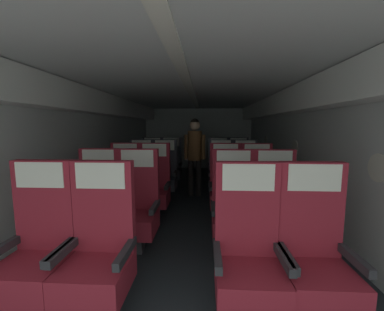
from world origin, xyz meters
name	(u,v)px	position (x,y,z in m)	size (l,w,h in m)	color
ground	(191,206)	(0.00, 3.95, -0.01)	(3.86, 8.30, 0.02)	#23282D
fuselage_shell	(192,122)	(0.00, 4.23, 1.52)	(3.74, 7.95, 2.08)	silver
seat_a_left_window	(38,251)	(-1.04, 1.45, 0.49)	(0.51, 0.46, 1.17)	#38383D
seat_a_left_aisle	(99,253)	(-0.56, 1.44, 0.49)	(0.51, 0.46, 1.17)	#38383D
seat_a_right_aisle	(315,258)	(1.04, 1.46, 0.49)	(0.51, 0.46, 1.17)	#38383D
seat_a_right_window	(248,258)	(0.56, 1.44, 0.49)	(0.51, 0.46, 1.17)	#38383D
seat_b_left_window	(97,207)	(-1.03, 2.43, 0.49)	(0.51, 0.46, 1.17)	#38383D
seat_b_left_aisle	(137,209)	(-0.55, 2.42, 0.49)	(0.51, 0.46, 1.17)	#38383D
seat_b_right_aisle	(275,211)	(1.04, 2.43, 0.49)	(0.51, 0.46, 1.17)	#38383D
seat_b_right_window	(233,211)	(0.56, 2.42, 0.49)	(0.51, 0.46, 1.17)	#38383D
seat_c_left_window	(125,187)	(-1.03, 3.41, 0.49)	(0.51, 0.46, 1.17)	#38383D
seat_c_left_aisle	(154,187)	(-0.56, 3.40, 0.49)	(0.51, 0.46, 1.17)	#38383D
seat_c_right_aisle	(257,189)	(1.04, 3.40, 0.49)	(0.51, 0.46, 1.17)	#38383D
seat_c_right_window	(225,188)	(0.56, 3.40, 0.49)	(0.51, 0.46, 1.17)	#38383D
seat_d_left_window	(141,174)	(-1.03, 4.38, 0.49)	(0.51, 0.46, 1.17)	#38383D
seat_d_left_aisle	(164,175)	(-0.56, 4.36, 0.49)	(0.51, 0.46, 1.17)	#38383D
seat_d_right_aisle	(245,175)	(1.03, 4.38, 0.49)	(0.51, 0.46, 1.17)	#38383D
seat_d_right_window	(221,175)	(0.55, 4.39, 0.49)	(0.51, 0.46, 1.17)	#38383D
seat_e_left_window	(152,166)	(-1.02, 5.34, 0.49)	(0.51, 0.46, 1.17)	#38383D
seat_e_left_aisle	(171,166)	(-0.57, 5.34, 0.49)	(0.51, 0.46, 1.17)	#38383D
seat_e_right_aisle	(238,167)	(1.03, 5.35, 0.49)	(0.51, 0.46, 1.17)	#38383D
seat_e_right_window	(219,167)	(0.56, 5.33, 0.49)	(0.51, 0.46, 1.17)	#38383D
flight_attendant	(195,149)	(0.03, 4.60, 0.98)	(0.43, 0.28, 1.59)	black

